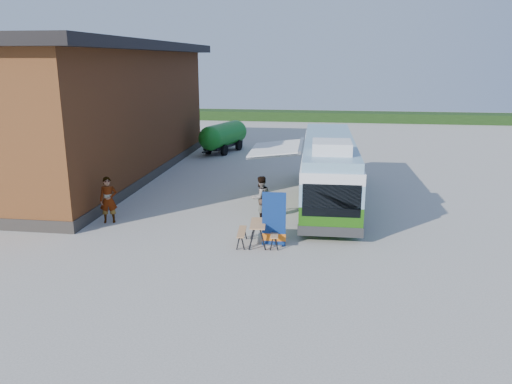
# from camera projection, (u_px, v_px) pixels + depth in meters

# --- Properties ---
(ground) EXTENTS (100.00, 100.00, 0.00)m
(ground) POSITION_uv_depth(u_px,v_px,m) (239.00, 242.00, 18.45)
(ground) COLOR #BCB7AD
(ground) RESTS_ON ground
(barn) EXTENTS (9.60, 21.20, 7.50)m
(barn) POSITION_uv_depth(u_px,v_px,m) (88.00, 113.00, 28.51)
(barn) COLOR brown
(barn) RESTS_ON ground
(hedge) EXTENTS (40.00, 3.00, 1.00)m
(hedge) POSITION_uv_depth(u_px,v_px,m) (373.00, 117.00, 53.58)
(hedge) COLOR #264419
(hedge) RESTS_ON ground
(bus) EXTENTS (2.64, 11.35, 3.47)m
(bus) POSITION_uv_depth(u_px,v_px,m) (328.00, 168.00, 23.19)
(bus) COLOR #317112
(bus) RESTS_ON ground
(awning) EXTENTS (2.53, 4.04, 0.50)m
(awning) POSITION_uv_depth(u_px,v_px,m) (280.00, 148.00, 23.43)
(awning) COLOR white
(awning) RESTS_ON ground
(banner) EXTENTS (0.88, 0.19, 2.01)m
(banner) POSITION_uv_depth(u_px,v_px,m) (274.00, 224.00, 17.91)
(banner) COLOR navy
(banner) RESTS_ON ground
(picnic_table) EXTENTS (1.57, 1.42, 0.83)m
(picnic_table) POSITION_uv_depth(u_px,v_px,m) (258.00, 228.00, 18.07)
(picnic_table) COLOR tan
(picnic_table) RESTS_ON ground
(person_a) EXTENTS (0.81, 0.66, 1.93)m
(person_a) POSITION_uv_depth(u_px,v_px,m) (108.00, 200.00, 20.46)
(person_a) COLOR #999999
(person_a) RESTS_ON ground
(person_b) EXTENTS (1.14, 1.11, 1.84)m
(person_b) POSITION_uv_depth(u_px,v_px,m) (261.00, 198.00, 20.95)
(person_b) COLOR #999999
(person_b) RESTS_ON ground
(slurry_tanker) EXTENTS (2.77, 5.52, 2.11)m
(slurry_tanker) POSITION_uv_depth(u_px,v_px,m) (224.00, 136.00, 35.92)
(slurry_tanker) COLOR #16791D
(slurry_tanker) RESTS_ON ground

